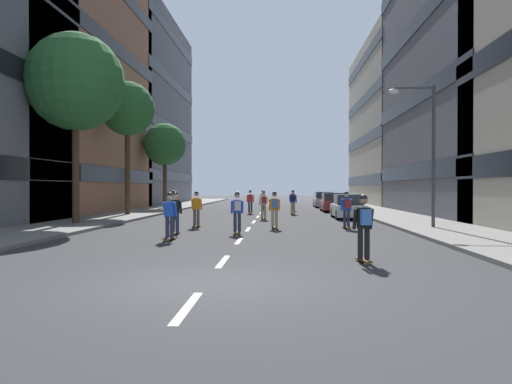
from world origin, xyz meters
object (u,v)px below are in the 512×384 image
skater_3 (275,207)px  street_tree_far (75,82)px  skater_5 (263,199)px  street_tree_near (165,145)px  skater_2 (293,199)px  skater_9 (250,201)px  skater_12 (264,203)px  skater_0 (347,207)px  skater_1 (293,201)px  skater_11 (170,214)px  skater_8 (175,211)px  street_tree_mid (127,109)px  streetlamp_right (425,140)px  skater_6 (364,224)px  skater_10 (237,210)px  parked_car_mid (348,207)px  parked_car_far (324,200)px  parked_car_near (333,203)px  skater_7 (174,204)px  skater_4 (196,207)px

skater_3 → street_tree_far: bearing=172.1°
skater_5 → street_tree_near: bearing=165.0°
skater_2 → skater_9: (-3.25, -4.91, 0.00)m
skater_5 → skater_12: bearing=-87.7°
skater_3 → street_tree_near: bearing=116.0°
street_tree_far → skater_0: 15.03m
skater_1 → skater_11: (-4.98, -17.57, -0.03)m
skater_3 → skater_8: 5.09m
street_tree_near → street_tree_mid: size_ratio=0.84×
streetlamp_right → skater_11: size_ratio=3.65×
skater_8 → skater_0: bearing=22.9°
street_tree_mid → streetlamp_right: 20.17m
skater_8 → skater_12: same height
street_tree_mid → skater_8: 15.67m
skater_1 → skater_6: 22.72m
skater_10 → skater_11: same height
skater_8 → street_tree_mid: bearing=115.1°
parked_car_mid → skater_6: (-2.07, -18.31, 0.32)m
parked_car_far → skater_2: bearing=-113.6°
parked_car_mid → parked_car_near: bearing=90.0°
parked_car_mid → skater_1: 5.51m
parked_car_far → skater_11: (-8.32, -30.76, 0.29)m
streetlamp_right → skater_7: bearing=157.1°
skater_12 → street_tree_far: bearing=-151.1°
skater_1 → streetlamp_right: bearing=-65.3°
skater_3 → skater_10: 3.10m
parked_car_mid → skater_12: skater_12 is taller
skater_8 → skater_11: (0.28, -2.25, 0.00)m
skater_5 → skater_7: size_ratio=1.00×
parked_car_far → skater_8: skater_8 is taller
parked_car_mid → skater_11: (-8.32, -13.20, 0.29)m
parked_car_far → skater_6: size_ratio=2.47×
street_tree_mid → skater_7: bearing=-48.3°
skater_2 → skater_12: size_ratio=1.00×
parked_car_far → street_tree_mid: 22.37m
skater_5 → skater_10: bearing=-90.8°
street_tree_near → skater_7: 16.88m
parked_car_near → skater_4: (-8.33, -16.38, 0.29)m
skater_1 → skater_6: same height
skater_5 → skater_4: bearing=-98.3°
skater_7 → skater_12: size_ratio=1.00×
skater_5 → skater_12: same height
parked_car_far → skater_8: 29.77m
skater_4 → skater_12: same height
street_tree_far → skater_10: (8.65, -4.11, -6.31)m
skater_2 → skater_4: bearing=-106.3°
parked_car_mid → skater_10: 12.21m
skater_1 → skater_12: bearing=-108.7°
parked_car_far → skater_3: skater_3 is taller
skater_7 → skater_12: same height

